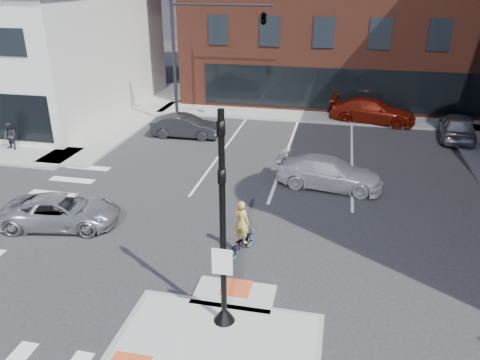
% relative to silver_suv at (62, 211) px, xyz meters
% --- Properties ---
extents(ground, '(120.00, 120.00, 0.00)m').
position_rel_silver_suv_xyz_m(ground, '(7.44, -4.53, -0.61)').
color(ground, '#28282B').
rests_on(ground, ground).
extents(refuge_island, '(5.40, 4.65, 0.13)m').
position_rel_silver_suv_xyz_m(refuge_island, '(7.44, -4.79, -0.56)').
color(refuge_island, gray).
rests_on(refuge_island, ground).
extents(sidewalk_nw, '(23.50, 20.50, 0.15)m').
position_rel_silver_suv_xyz_m(sidewalk_nw, '(-9.32, 10.76, -0.53)').
color(sidewalk_nw, gray).
rests_on(sidewalk_nw, ground).
extents(sidewalk_n, '(26.00, 3.00, 0.15)m').
position_rel_silver_suv_xyz_m(sidewalk_n, '(10.44, 17.47, -0.53)').
color(sidewalk_n, gray).
rests_on(sidewalk_n, ground).
extents(building_far_left, '(10.00, 12.00, 10.00)m').
position_rel_silver_suv_xyz_m(building_far_left, '(3.44, 47.47, 4.39)').
color(building_far_left, slate).
rests_on(building_far_left, ground).
extents(building_far_right, '(12.00, 12.00, 12.00)m').
position_rel_silver_suv_xyz_m(building_far_right, '(16.44, 49.47, 5.39)').
color(building_far_right, brown).
rests_on(building_far_right, ground).
extents(signal_pole, '(0.60, 0.60, 5.98)m').
position_rel_silver_suv_xyz_m(signal_pole, '(7.44, -4.13, 1.75)').
color(signal_pole, black).
rests_on(signal_pole, refuge_island).
extents(mast_arm_signal, '(6.10, 2.24, 8.00)m').
position_rel_silver_suv_xyz_m(mast_arm_signal, '(3.97, 13.47, 5.60)').
color(mast_arm_signal, black).
rests_on(mast_arm_signal, ground).
extents(silver_suv, '(4.66, 2.74, 1.22)m').
position_rel_silver_suv_xyz_m(silver_suv, '(0.00, 0.00, 0.00)').
color(silver_suv, '#A5A6AC').
rests_on(silver_suv, ground).
extents(white_pickup, '(4.97, 2.51, 1.38)m').
position_rel_silver_suv_xyz_m(white_pickup, '(9.87, 5.87, 0.08)').
color(white_pickup, silver).
rests_on(white_pickup, ground).
extents(bg_car_dark, '(4.13, 1.56, 1.34)m').
position_rel_silver_suv_xyz_m(bg_car_dark, '(1.17, 11.45, 0.06)').
color(bg_car_dark, '#222327').
rests_on(bg_car_dark, ground).
extents(bg_car_silver, '(2.32, 4.78, 1.57)m').
position_rel_silver_suv_xyz_m(bg_car_silver, '(16.94, 14.48, 0.18)').
color(bg_car_silver, '#9DA0A4').
rests_on(bg_car_silver, ground).
extents(bg_car_red, '(5.75, 3.03, 1.59)m').
position_rel_silver_suv_xyz_m(bg_car_red, '(12.20, 16.97, 0.19)').
color(bg_car_red, maroon).
rests_on(bg_car_red, ground).
extents(cyclist, '(1.03, 1.65, 2.01)m').
position_rel_silver_suv_xyz_m(cyclist, '(7.15, -0.48, 0.07)').
color(cyclist, '#3F3F44').
rests_on(cyclist, ground).
extents(pedestrian_a, '(0.82, 0.69, 1.51)m').
position_rel_silver_suv_xyz_m(pedestrian_a, '(-7.30, 6.88, 0.30)').
color(pedestrian_a, black).
rests_on(pedestrian_a, sidewalk_nw).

